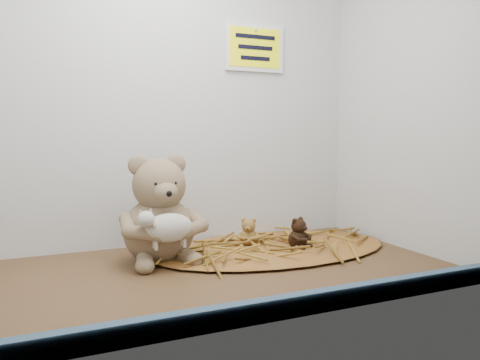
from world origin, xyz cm
name	(u,v)px	position (x,y,z in cm)	size (l,w,h in cm)	color
alcove_shell	(173,69)	(0.00, 9.00, 45.00)	(120.40, 60.20, 90.40)	#3D2415
front_rail	(242,314)	(0.00, -28.80, 1.80)	(119.28, 2.20, 3.60)	#3B5470
straw_bed	(273,248)	(27.15, 11.83, 0.63)	(65.03, 37.76, 1.26)	brown
main_teddy	(159,208)	(-2.62, 13.86, 12.76)	(20.58, 21.73, 25.53)	#93775A
toy_lamb	(169,228)	(-2.62, 4.71, 9.72)	(13.94, 8.51, 9.01)	beige
mini_teddy_tan	(249,231)	(21.73, 15.37, 4.91)	(5.88, 6.21, 7.29)	olive
mini_teddy_brown	(298,231)	(32.57, 8.30, 5.20)	(6.36, 6.71, 7.88)	black
wall_sign	(255,48)	(30.00, 29.40, 55.00)	(16.00, 1.20, 11.00)	#FCF90C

